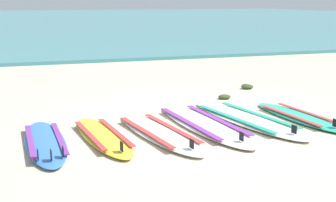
# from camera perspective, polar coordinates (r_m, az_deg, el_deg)

# --- Properties ---
(ground_plane) EXTENTS (80.00, 80.00, 0.00)m
(ground_plane) POSITION_cam_1_polar(r_m,az_deg,el_deg) (6.53, 4.52, -2.86)
(ground_plane) COLOR beige
(sea) EXTENTS (80.00, 60.00, 0.10)m
(sea) POSITION_cam_1_polar(r_m,az_deg,el_deg) (42.68, -14.55, 10.26)
(sea) COLOR teal
(sea) RESTS_ON ground
(surfboard_0) EXTENTS (0.58, 1.98, 0.18)m
(surfboard_0) POSITION_cam_1_polar(r_m,az_deg,el_deg) (5.76, -15.52, -5.10)
(surfboard_0) COLOR #3875CC
(surfboard_0) RESTS_ON ground
(surfboard_1) EXTENTS (0.73, 1.97, 0.18)m
(surfboard_1) POSITION_cam_1_polar(r_m,az_deg,el_deg) (5.85, -8.39, -4.48)
(surfboard_1) COLOR yellow
(surfboard_1) RESTS_ON ground
(surfboard_2) EXTENTS (0.95, 2.26, 0.18)m
(surfboard_2) POSITION_cam_1_polar(r_m,az_deg,el_deg) (5.95, -1.22, -4.03)
(surfboard_2) COLOR white
(surfboard_2) RESTS_ON ground
(surfboard_3) EXTENTS (0.93, 2.59, 0.18)m
(surfboard_3) POSITION_cam_1_polar(r_m,az_deg,el_deg) (6.39, 4.51, -2.88)
(surfboard_3) COLOR white
(surfboard_3) RESTS_ON ground
(surfboard_4) EXTENTS (1.12, 2.58, 0.18)m
(surfboard_4) POSITION_cam_1_polar(r_m,az_deg,el_deg) (6.72, 10.00, -2.25)
(surfboard_4) COLOR white
(surfboard_4) RESTS_ON ground
(surfboard_5) EXTENTS (0.70, 1.97, 0.18)m
(surfboard_5) POSITION_cam_1_polar(r_m,az_deg,el_deg) (7.03, 16.40, -1.91)
(surfboard_5) COLOR #2DB793
(surfboard_5) RESTS_ON ground
(seaweed_clump_near_shoreline) EXTENTS (0.26, 0.20, 0.09)m
(seaweed_clump_near_shoreline) POSITION_cam_1_polar(r_m,az_deg,el_deg) (9.12, 10.16, 1.82)
(seaweed_clump_near_shoreline) COLOR #384723
(seaweed_clump_near_shoreline) RESTS_ON ground
(seaweed_clump_mid_sand) EXTENTS (0.17, 0.13, 0.06)m
(seaweed_clump_mid_sand) POSITION_cam_1_polar(r_m,az_deg,el_deg) (9.34, 9.95, 2.00)
(seaweed_clump_mid_sand) COLOR #2D381E
(seaweed_clump_mid_sand) RESTS_ON ground
(seaweed_clump_by_the_boards) EXTENTS (0.23, 0.19, 0.08)m
(seaweed_clump_by_the_boards) POSITION_cam_1_polar(r_m,az_deg,el_deg) (8.14, 7.27, 0.55)
(seaweed_clump_by_the_boards) COLOR #384723
(seaweed_clump_by_the_boards) RESTS_ON ground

